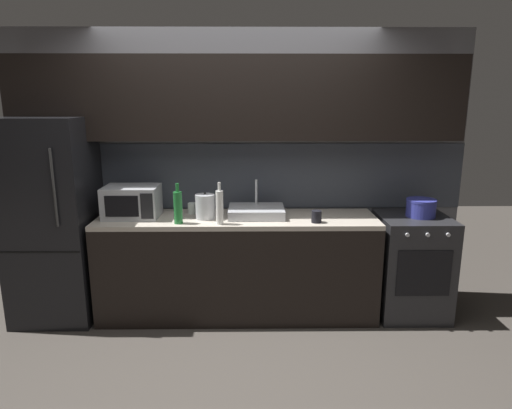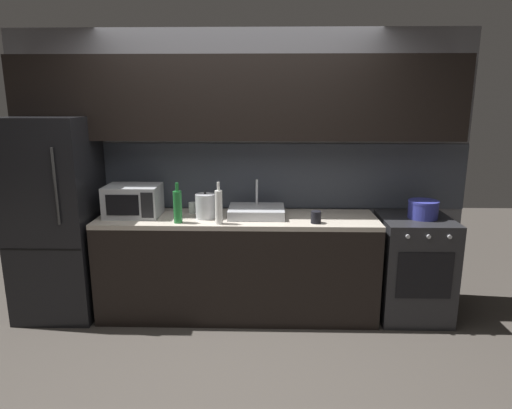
# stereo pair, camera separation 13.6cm
# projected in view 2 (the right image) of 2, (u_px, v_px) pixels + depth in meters

# --- Properties ---
(ground_plane) EXTENTS (10.00, 10.00, 0.00)m
(ground_plane) POSITION_uv_depth(u_px,v_px,m) (230.00, 370.00, 3.24)
(ground_plane) COLOR #3D3833
(back_wall) EXTENTS (4.15, 0.44, 2.50)m
(back_wall) POSITION_uv_depth(u_px,v_px,m) (239.00, 139.00, 4.05)
(back_wall) COLOR slate
(back_wall) RESTS_ON ground
(counter_run) EXTENTS (2.41, 0.60, 0.90)m
(counter_run) POSITION_uv_depth(u_px,v_px,m) (238.00, 266.00, 4.01)
(counter_run) COLOR black
(counter_run) RESTS_ON ground
(refrigerator) EXTENTS (0.68, 0.69, 1.75)m
(refrigerator) POSITION_uv_depth(u_px,v_px,m) (57.00, 218.00, 3.95)
(refrigerator) COLOR black
(refrigerator) RESTS_ON ground
(oven_range) EXTENTS (0.60, 0.62, 0.90)m
(oven_range) POSITION_uv_depth(u_px,v_px,m) (413.00, 267.00, 3.97)
(oven_range) COLOR #232326
(oven_range) RESTS_ON ground
(microwave) EXTENTS (0.46, 0.35, 0.27)m
(microwave) POSITION_uv_depth(u_px,v_px,m) (133.00, 201.00, 3.92)
(microwave) COLOR #A8AAAF
(microwave) RESTS_ON counter_run
(sink_basin) EXTENTS (0.48, 0.38, 0.30)m
(sink_basin) POSITION_uv_depth(u_px,v_px,m) (256.00, 212.00, 3.92)
(sink_basin) COLOR #ADAFB5
(sink_basin) RESTS_ON counter_run
(kettle) EXTENTS (0.20, 0.17, 0.23)m
(kettle) POSITION_uv_depth(u_px,v_px,m) (205.00, 206.00, 3.85)
(kettle) COLOR #B7BABF
(kettle) RESTS_ON counter_run
(wine_bottle_green) EXTENTS (0.07, 0.07, 0.33)m
(wine_bottle_green) POSITION_uv_depth(u_px,v_px,m) (178.00, 206.00, 3.70)
(wine_bottle_green) COLOR #1E6B2D
(wine_bottle_green) RESTS_ON counter_run
(wine_bottle_white) EXTENTS (0.06, 0.06, 0.35)m
(wine_bottle_white) POSITION_uv_depth(u_px,v_px,m) (219.00, 207.00, 3.66)
(wine_bottle_white) COLOR silver
(wine_bottle_white) RESTS_ON counter_run
(mug_clear) EXTENTS (0.07, 0.07, 0.10)m
(mug_clear) POSITION_uv_depth(u_px,v_px,m) (193.00, 208.00, 4.03)
(mug_clear) COLOR silver
(mug_clear) RESTS_ON counter_run
(mug_dark) EXTENTS (0.08, 0.08, 0.10)m
(mug_dark) POSITION_uv_depth(u_px,v_px,m) (316.00, 217.00, 3.70)
(mug_dark) COLOR black
(mug_dark) RESTS_ON counter_run
(cooking_pot) EXTENTS (0.25, 0.25, 0.15)m
(cooking_pot) POSITION_uv_depth(u_px,v_px,m) (423.00, 209.00, 3.85)
(cooking_pot) COLOR #333899
(cooking_pot) RESTS_ON oven_range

